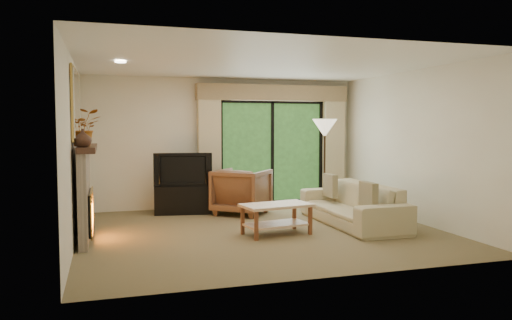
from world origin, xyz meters
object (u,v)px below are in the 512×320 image
object	(u,v)px
armchair	(242,191)
media_console	(183,199)
sofa	(352,204)
coffee_table	(276,219)

from	to	relation	value
armchair	media_console	bearing A→B (deg)	18.00
sofa	coffee_table	xyz separation A→B (m)	(-1.46, -0.36, -0.11)
armchair	sofa	bearing A→B (deg)	174.38
armchair	coffee_table	distance (m)	1.85
media_console	sofa	xyz separation A→B (m)	(2.54, -1.88, 0.08)
sofa	coffee_table	bearing A→B (deg)	-76.25
armchair	coffee_table	size ratio (longest dim) A/B	0.90
coffee_table	armchair	bearing A→B (deg)	81.70
media_console	coffee_table	world-z (taller)	media_console
media_console	armchair	distance (m)	1.12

